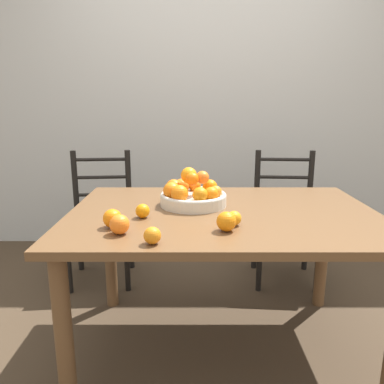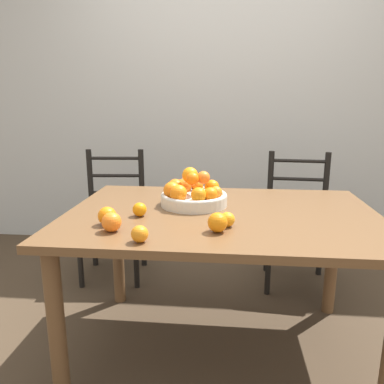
{
  "view_description": "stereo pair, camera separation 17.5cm",
  "coord_description": "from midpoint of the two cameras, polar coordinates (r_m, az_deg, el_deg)",
  "views": [
    {
      "loc": [
        -0.15,
        -1.7,
        1.24
      ],
      "look_at": [
        -0.14,
        0.0,
        0.83
      ],
      "focal_mm": 35.0,
      "sensor_mm": 36.0,
      "label": 1
    },
    {
      "loc": [
        0.03,
        -1.69,
        1.24
      ],
      "look_at": [
        -0.14,
        0.0,
        0.83
      ],
      "focal_mm": 35.0,
      "sensor_mm": 36.0,
      "label": 2
    }
  ],
  "objects": [
    {
      "name": "ground_plane",
      "position": [
        2.1,
        6.74,
        -22.64
      ],
      "size": [
        12.0,
        12.0,
        0.0
      ],
      "primitive_type": "plane",
      "color": "#423323"
    },
    {
      "name": "chair_left",
      "position": [
        2.72,
        -10.11,
        -3.53
      ],
      "size": [
        0.45,
        0.44,
        0.9
      ],
      "rotation": [
        0.0,
        0.0,
        0.09
      ],
      "color": "black",
      "rests_on": "ground_plane"
    },
    {
      "name": "orange_loose_3",
      "position": [
        1.58,
        -9.75,
        -3.66
      ],
      "size": [
        0.08,
        0.08,
        0.08
      ],
      "color": "orange",
      "rests_on": "dining_table"
    },
    {
      "name": "orange_loose_2",
      "position": [
        1.68,
        -5.07,
        -2.72
      ],
      "size": [
        0.06,
        0.06,
        0.06
      ],
      "color": "orange",
      "rests_on": "dining_table"
    },
    {
      "name": "chair_right",
      "position": [
        2.68,
        17.61,
        -4.22
      ],
      "size": [
        0.45,
        0.43,
        0.9
      ],
      "rotation": [
        0.0,
        0.0,
        -0.07
      ],
      "color": "black",
      "rests_on": "ground_plane"
    },
    {
      "name": "orange_loose_0",
      "position": [
        1.56,
        8.64,
        -4.21
      ],
      "size": [
        0.06,
        0.06,
        0.06
      ],
      "color": "orange",
      "rests_on": "dining_table"
    },
    {
      "name": "orange_loose_5",
      "position": [
        1.5,
        -8.92,
        -4.59
      ],
      "size": [
        0.08,
        0.08,
        0.08
      ],
      "color": "orange",
      "rests_on": "dining_table"
    },
    {
      "name": "wall_back",
      "position": [
        3.24,
        6.95,
        14.57
      ],
      "size": [
        8.0,
        0.06,
        2.6
      ],
      "color": "beige",
      "rests_on": "ground_plane"
    },
    {
      "name": "orange_loose_1",
      "position": [
        1.38,
        -4.38,
        -6.45
      ],
      "size": [
        0.06,
        0.06,
        0.06
      ],
      "color": "orange",
      "rests_on": "dining_table"
    },
    {
      "name": "orange_loose_4",
      "position": [
        1.49,
        7.31,
        -4.67
      ],
      "size": [
        0.08,
        0.08,
        0.08
      ],
      "color": "orange",
      "rests_on": "dining_table"
    },
    {
      "name": "fruit_bowl",
      "position": [
        1.85,
        2.8,
        -0.39
      ],
      "size": [
        0.33,
        0.33,
        0.19
      ],
      "color": "beige",
      "rests_on": "dining_table"
    },
    {
      "name": "dining_table",
      "position": [
        1.8,
        7.31,
        -5.96
      ],
      "size": [
        1.45,
        1.0,
        0.73
      ],
      "color": "brown",
      "rests_on": "ground_plane"
    }
  ]
}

